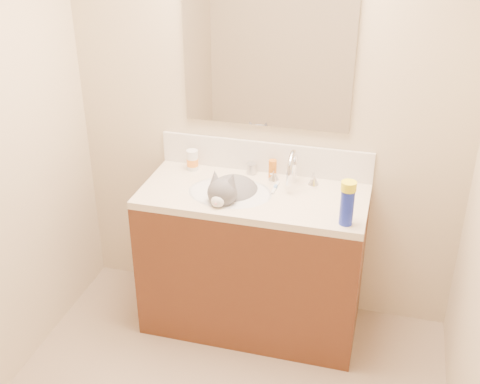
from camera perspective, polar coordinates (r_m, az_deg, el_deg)
The scene contains 16 objects.
room_shell at distance 2.06m, azimuth -5.11°, elevation 3.24°, with size 2.24×2.54×2.52m.
vanity_cabinet at distance 3.41m, azimuth 1.20°, elevation -6.77°, with size 1.20×0.55×0.82m, color #522916.
counter_slab at distance 3.18m, azimuth 1.28°, elevation -0.37°, with size 1.20×0.55×0.04m, color beige.
basin at distance 3.21m, azimuth -0.94°, elevation -1.13°, with size 0.45×0.36×0.14m, color silver.
faucet at distance 3.22m, azimuth 5.00°, elevation 2.01°, with size 0.28×0.20×0.21m.
cat at distance 3.20m, azimuth -0.85°, elevation -0.40°, with size 0.34×0.42×0.32m.
backsplash at distance 3.36m, azimuth 2.38°, elevation 3.32°, with size 1.20×0.02×0.18m, color silver.
mirror at distance 3.17m, azimuth 2.59°, elevation 13.09°, with size 0.90×0.02×0.80m, color white.
pill_bottle at distance 3.41m, azimuth -4.53°, elevation 3.04°, with size 0.06×0.06×0.12m, color silver.
pill_label at distance 3.42m, azimuth -4.53°, elevation 2.85°, with size 0.07×0.07×0.04m, color orange.
silver_jar at distance 3.36m, azimuth 1.11°, elevation 2.23°, with size 0.05×0.05×0.06m, color #B7B7BC.
amber_bottle at distance 3.30m, azimuth 3.10°, elevation 2.15°, with size 0.04×0.04×0.11m, color #C56917.
toothbrush at distance 3.22m, azimuth 3.38°, elevation 0.44°, with size 0.02×0.14×0.01m, color silver.
toothbrush_head at distance 3.22m, azimuth 3.38°, elevation 0.48°, with size 0.02×0.03×0.02m, color #618CCE.
spray_can at distance 2.89m, azimuth 10.09°, elevation -1.44°, with size 0.07×0.07×0.18m, color #1828AD.
spray_cap at distance 2.84m, azimuth 10.28°, elevation 0.55°, with size 0.07×0.07×0.04m, color yellow.
Camera 1 is at (0.66, -1.76, 2.33)m, focal length 45.00 mm.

